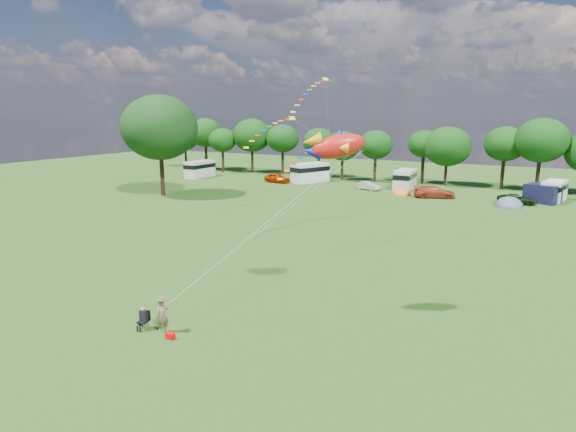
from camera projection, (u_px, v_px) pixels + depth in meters
The scene contains 21 objects.
ground_plane at pixel (220, 312), 26.93m from camera, with size 180.00×180.00×0.00m, color black.
tree_line at pixel (472, 145), 70.41m from camera, with size 102.98×10.98×10.27m.
big_tree at pixel (160, 128), 63.07m from camera, with size 10.00×10.00×13.28m.
car_a at pixel (277, 178), 76.72m from camera, with size 1.76×4.47×1.49m, color #A32400.
car_b at pixel (368, 186), 69.49m from camera, with size 1.28×3.43×1.21m, color #9B9DA3.
car_c at pixel (434, 192), 63.05m from camera, with size 2.15×5.12×1.54m, color #9F311B.
car_d at pixel (517, 199), 58.52m from camera, with size 2.05×4.54×1.24m, color black.
campervan_a at pixel (200, 168), 83.06m from camera, with size 2.54×5.77×2.80m.
campervan_b at pixel (310, 172), 77.05m from camera, with size 4.93×6.77×3.06m.
campervan_c at pixel (405, 179), 70.29m from camera, with size 2.69×5.77×2.78m.
campervan_d at pixel (554, 190), 60.56m from camera, with size 3.17×5.55×2.56m.
tent_orange at pixel (401, 195), 65.43m from camera, with size 2.63×2.88×2.06m.
tent_greyblue at pixel (509, 207), 57.06m from camera, with size 3.21×3.52×2.39m.
awning_navy at pixel (542, 194), 59.54m from camera, with size 3.65×2.97×2.28m, color black.
kite_flyer at pixel (162, 316), 24.24m from camera, with size 0.64×0.42×1.77m, color brown.
camp_chair at pixel (144, 316), 24.64m from camera, with size 0.59×0.60×1.25m.
kite_bag at pixel (170, 336), 23.71m from camera, with size 0.42×0.28×0.30m, color #D90006.
fish_kite at pixel (333, 146), 24.65m from camera, with size 3.41×2.50×1.83m.
streamer_kite_a at pixel (308, 95), 55.08m from camera, with size 3.43×5.67×5.80m.
streamer_kite_b at pixel (271, 129), 47.73m from camera, with size 4.26×4.67×3.79m.
streamer_kite_c at pixel (312, 154), 37.97m from camera, with size 3.02×4.89×2.76m.
Camera 1 is at (15.34, -20.35, 10.93)m, focal length 30.00 mm.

